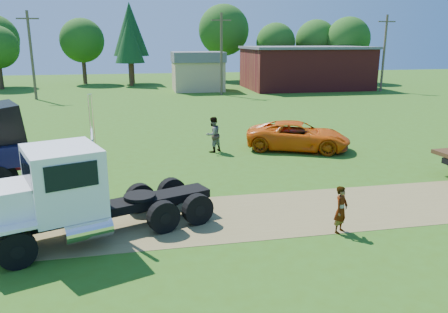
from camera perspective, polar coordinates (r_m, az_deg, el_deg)
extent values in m
plane|color=#315713|center=(15.89, 2.41, -7.73)|extent=(140.00, 140.00, 0.00)
cube|color=brown|center=(15.89, 2.41, -7.71)|extent=(120.00, 4.20, 0.01)
cube|color=black|center=(14.86, -15.15, -6.68)|extent=(7.19, 3.43, 0.29)
cylinder|color=black|center=(13.55, -25.44, -10.98)|extent=(1.13, 0.70, 1.07)
cylinder|color=black|center=(13.55, -25.44, -10.98)|extent=(0.48, 0.47, 0.38)
cylinder|color=black|center=(15.48, -26.40, -7.87)|extent=(1.13, 0.70, 1.07)
cylinder|color=black|center=(15.48, -26.40, -7.87)|extent=(0.48, 0.47, 0.38)
cylinder|color=black|center=(14.52, -7.91, -7.84)|extent=(1.13, 0.70, 1.07)
cylinder|color=black|center=(14.52, -7.91, -7.84)|extent=(0.48, 0.47, 0.38)
cylinder|color=black|center=(16.33, -10.92, -5.34)|extent=(1.13, 0.70, 1.07)
cylinder|color=black|center=(16.33, -10.92, -5.34)|extent=(0.48, 0.47, 0.38)
cylinder|color=black|center=(15.03, -3.46, -6.91)|extent=(1.13, 0.70, 1.07)
cylinder|color=black|center=(15.03, -3.46, -6.91)|extent=(0.48, 0.47, 0.38)
cylinder|color=black|center=(16.78, -6.86, -4.60)|extent=(1.13, 0.70, 1.07)
cylinder|color=black|center=(16.78, -6.86, -4.60)|extent=(0.48, 0.47, 0.38)
cube|color=white|center=(14.16, -26.21, -5.67)|extent=(2.23, 2.17, 1.17)
cube|color=white|center=(14.20, -20.19, -2.89)|extent=(2.74, 2.91, 2.05)
cube|color=black|center=(13.94, -24.39, -1.76)|extent=(0.73, 1.85, 0.83)
cube|color=black|center=(12.96, -19.27, -2.44)|extent=(1.39, 0.55, 0.73)
cube|color=black|center=(15.20, -21.28, -0.11)|extent=(1.39, 0.55, 0.73)
cube|color=white|center=(13.30, -25.75, -8.51)|extent=(1.25, 0.82, 0.10)
cube|color=white|center=(15.26, -26.68, -5.67)|extent=(1.25, 0.82, 0.10)
cylinder|color=silver|center=(13.69, -17.28, -9.20)|extent=(1.49, 1.03, 0.59)
cylinder|color=silver|center=(14.87, -16.50, -0.80)|extent=(0.18, 0.18, 4.49)
cylinder|color=black|center=(15.12, -10.95, -5.13)|extent=(1.38, 1.38, 0.12)
cylinder|color=black|center=(20.54, -26.81, -2.41)|extent=(1.17, 0.77, 1.12)
cylinder|color=black|center=(20.54, -26.81, -2.41)|extent=(0.51, 0.50, 0.39)
imported|color=#DD580A|center=(25.39, 9.66, 2.69)|extent=(6.40, 4.75, 1.62)
imported|color=#999999|center=(14.79, 15.04, -6.73)|extent=(0.69, 0.66, 1.59)
imported|color=#999999|center=(24.46, -1.45, 2.88)|extent=(1.23, 1.17, 1.99)
cube|color=maroon|center=(58.45, 10.55, 11.21)|extent=(15.00, 10.00, 5.00)
cube|color=#5B5C60|center=(58.35, 10.68, 13.81)|extent=(15.40, 10.40, 0.30)
cube|color=tan|center=(54.92, -3.43, 10.47)|extent=(6.00, 5.00, 3.60)
cube|color=#5B5C60|center=(54.79, -3.47, 12.87)|extent=(6.20, 5.40, 1.20)
cylinder|color=brown|center=(50.36, -23.83, 11.92)|extent=(0.28, 0.28, 9.00)
cube|color=brown|center=(50.38, -24.29, 16.11)|extent=(2.20, 0.14, 0.14)
cylinder|color=brown|center=(50.17, -0.34, 13.16)|extent=(0.28, 0.28, 9.00)
cube|color=brown|center=(50.18, -0.35, 17.38)|extent=(2.20, 0.14, 0.14)
cylinder|color=brown|center=(57.42, 20.16, 12.50)|extent=(0.28, 0.28, 9.00)
cube|color=brown|center=(57.43, 20.51, 16.18)|extent=(2.20, 0.14, 0.14)
cylinder|color=#352015|center=(66.51, -17.75, 10.44)|extent=(0.56, 0.56, 3.24)
sphere|color=#184D13|center=(66.36, -18.06, 14.22)|extent=(6.11, 6.11, 6.11)
cylinder|color=#352015|center=(65.37, -11.89, 11.07)|extent=(0.56, 0.56, 3.95)
cone|color=#103618|center=(65.26, -12.17, 15.97)|extent=(4.97, 4.97, 7.34)
cylinder|color=#352015|center=(68.83, -0.04, 11.60)|extent=(0.56, 0.56, 4.05)
sphere|color=#184D13|center=(68.72, -0.05, 16.18)|extent=(7.63, 7.63, 7.63)
cylinder|color=#352015|center=(67.84, 6.65, 11.04)|extent=(0.56, 0.56, 3.07)
sphere|color=#184D13|center=(67.69, 6.76, 14.56)|extent=(5.79, 5.79, 5.79)
cylinder|color=#352015|center=(68.08, 15.63, 10.73)|extent=(0.56, 0.56, 3.34)
sphere|color=#184D13|center=(67.93, 15.91, 14.54)|extent=(6.30, 6.30, 6.30)
cylinder|color=#352015|center=(61.92, -12.07, 10.47)|extent=(0.56, 0.56, 3.13)
cone|color=#103618|center=(61.75, -12.30, 14.56)|extent=(3.93, 3.93, 5.81)
cylinder|color=#352015|center=(69.30, 11.71, 10.99)|extent=(0.56, 0.56, 3.24)
sphere|color=#184D13|center=(69.15, 11.91, 14.62)|extent=(6.11, 6.11, 6.11)
cylinder|color=#352015|center=(63.05, -27.14, 9.11)|extent=(0.56, 0.56, 2.82)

